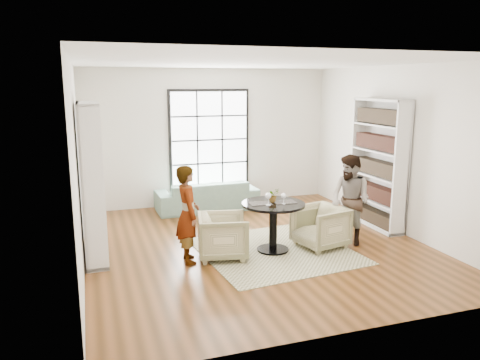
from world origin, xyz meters
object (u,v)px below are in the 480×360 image
object	(u,v)px
person_left	(188,214)
person_right	(350,200)
pedestal_table	(273,216)
armchair_right	(320,227)
armchair_left	(223,236)
wine_glass_left	(268,196)
wine_glass_right	(284,196)
flower_centerpiece	(273,195)
sofa	(207,195)

from	to	relation	value
person_left	person_right	xyz separation A→B (m)	(2.76, -0.05, 0.01)
pedestal_table	armchair_right	size ratio (longest dim) A/B	1.33
armchair_left	person_left	xyz separation A→B (m)	(-0.55, 0.00, 0.40)
pedestal_table	wine_glass_left	distance (m)	0.41
person_right	wine_glass_left	distance (m)	1.51
wine_glass_left	wine_glass_right	size ratio (longest dim) A/B	1.15
pedestal_table	flower_centerpiece	distance (m)	0.34
wine_glass_right	flower_centerpiece	distance (m)	0.22
wine_glass_left	flower_centerpiece	size ratio (longest dim) A/B	0.92
pedestal_table	person_left	distance (m)	1.40
pedestal_table	wine_glass_right	bearing A→B (deg)	-42.23
armchair_left	person_right	size ratio (longest dim) A/B	0.50
wine_glass_right	person_right	bearing A→B (deg)	2.47
pedestal_table	armchair_right	xyz separation A→B (m)	(0.82, -0.06, -0.24)
armchair_left	person_left	distance (m)	0.68
armchair_left	armchair_right	size ratio (longest dim) A/B	1.00
armchair_right	wine_glass_left	world-z (taller)	wine_glass_left
person_left	wine_glass_left	world-z (taller)	person_left
person_left	armchair_left	bearing A→B (deg)	-88.81
armchair_left	person_left	world-z (taller)	person_left
sofa	armchair_right	size ratio (longest dim) A/B	2.83
person_right	flower_centerpiece	world-z (taller)	person_right
person_left	wine_glass_right	world-z (taller)	person_left
person_left	wine_glass_right	bearing A→B (deg)	-92.69
sofa	wine_glass_left	size ratio (longest dim) A/B	10.63
wine_glass_left	armchair_left	bearing A→B (deg)	172.33
pedestal_table	armchair_right	world-z (taller)	pedestal_table
armchair_right	wine_glass_left	bearing A→B (deg)	-99.91
sofa	person_right	size ratio (longest dim) A/B	1.42
armchair_left	flower_centerpiece	bearing A→B (deg)	-72.71
sofa	person_right	world-z (taller)	person_right
wine_glass_left	wine_glass_right	distance (m)	0.26
armchair_left	armchair_right	xyz separation A→B (m)	(1.66, -0.05, 0.00)
sofa	person_left	bearing A→B (deg)	68.75
person_left	wine_glass_right	xyz separation A→B (m)	(1.52, -0.10, 0.19)
pedestal_table	person_right	xyz separation A→B (m)	(1.37, -0.06, 0.18)
pedestal_table	armchair_right	distance (m)	0.85
pedestal_table	sofa	world-z (taller)	pedestal_table
sofa	armchair_right	xyz separation A→B (m)	(1.19, -2.88, 0.03)
wine_glass_left	wine_glass_right	bearing A→B (deg)	-1.64
armchair_left	armchair_right	bearing A→B (deg)	-80.26
armchair_left	wine_glass_left	xyz separation A→B (m)	(0.71, -0.10, 0.61)
armchair_left	flower_centerpiece	size ratio (longest dim) A/B	3.44
wine_glass_left	flower_centerpiece	distance (m)	0.24
sofa	person_left	size ratio (longest dim) A/B	1.45
person_left	flower_centerpiece	world-z (taller)	person_left
flower_centerpiece	person_right	bearing A→B (deg)	-5.86
sofa	armchair_left	bearing A→B (deg)	79.13
pedestal_table	armchair_left	distance (m)	0.88
armchair_right	wine_glass_right	bearing A→B (deg)	-98.26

